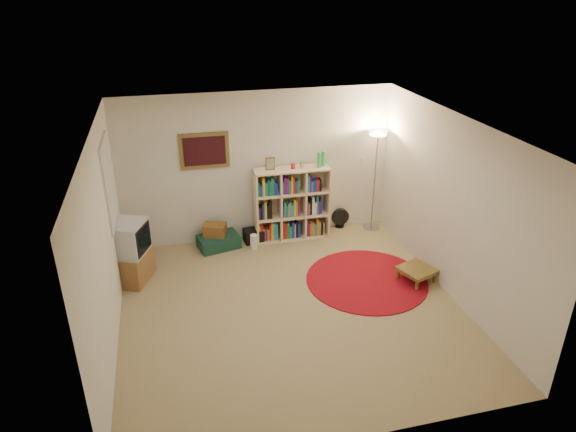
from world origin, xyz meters
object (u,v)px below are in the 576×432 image
floor_lamp (377,148)px  floor_fan (340,218)px  tv_stand (131,253)px  side_table (417,270)px  bookshelf (291,205)px  suitcase (219,242)px

floor_lamp → floor_fan: 1.42m
tv_stand → side_table: size_ratio=1.58×
bookshelf → tv_stand: (-2.59, -0.77, -0.16)m
floor_lamp → tv_stand: (-4.07, -0.76, -1.03)m
bookshelf → floor_lamp: size_ratio=0.84×
bookshelf → floor_fan: bearing=10.8°
floor_fan → tv_stand: tv_stand is taller
bookshelf → suitcase: bearing=-175.8°
bookshelf → side_table: bookshelf is taller
bookshelf → suitcase: (-1.25, -0.07, -0.50)m
suitcase → bookshelf: bearing=-9.7°
floor_fan → suitcase: size_ratio=0.49×
side_table → floor_fan: bearing=104.2°
floor_fan → floor_lamp: bearing=-21.9°
floor_fan → tv_stand: size_ratio=0.38×
floor_lamp → side_table: size_ratio=3.02×
floor_lamp → suitcase: floor_lamp is taller
suitcase → floor_lamp: bearing=-11.5°
tv_stand → suitcase: tv_stand is taller
floor_fan → suitcase: floor_fan is taller
floor_fan → tv_stand: bearing=-169.7°
suitcase → tv_stand: bearing=-165.6°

